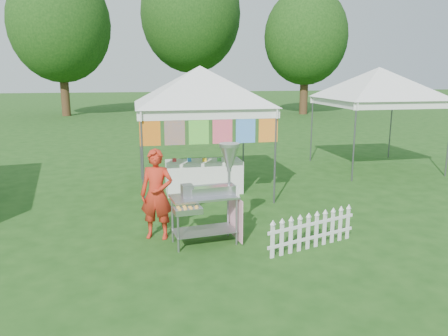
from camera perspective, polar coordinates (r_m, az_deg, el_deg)
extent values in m
plane|color=#1C4714|center=(7.56, 1.08, -9.74)|extent=(120.00, 120.00, 0.00)
cylinder|color=#59595E|center=(9.09, -10.58, 0.77)|extent=(0.04, 0.04, 2.10)
cylinder|color=#59595E|center=(9.56, 6.69, 1.47)|extent=(0.04, 0.04, 2.10)
cylinder|color=#59595E|center=(11.89, -10.87, 3.47)|extent=(0.04, 0.04, 2.10)
cylinder|color=#59595E|center=(12.25, 2.55, 3.94)|extent=(0.04, 0.04, 2.10)
cube|color=white|center=(9.08, -1.76, 7.03)|extent=(3.00, 0.03, 0.22)
cube|color=white|center=(11.88, -4.13, 8.27)|extent=(3.00, 0.03, 0.22)
pyramid|color=white|center=(10.44, -3.17, 13.21)|extent=(4.24, 4.24, 0.90)
cylinder|color=#59595E|center=(9.07, -1.77, 7.53)|extent=(3.00, 0.03, 0.03)
cube|color=#EA4C1A|center=(8.98, -9.66, 5.07)|extent=(0.42, 0.01, 0.70)
cube|color=orange|center=(9.01, -6.47, 5.19)|extent=(0.42, 0.01, 0.70)
cube|color=green|center=(9.07, -3.31, 5.29)|extent=(0.42, 0.01, 0.70)
cube|color=#DF1B9E|center=(9.16, -0.20, 5.38)|extent=(0.42, 0.01, 0.70)
cube|color=blue|center=(9.27, 2.84, 5.45)|extent=(0.42, 0.01, 0.70)
cube|color=#F9311B|center=(9.40, 5.81, 5.50)|extent=(0.42, 0.01, 0.70)
cylinder|color=#59595E|center=(11.97, 16.63, 3.23)|extent=(0.04, 0.04, 2.10)
cylinder|color=#59595E|center=(14.50, 11.37, 5.03)|extent=(0.04, 0.04, 2.10)
cylinder|color=#59595E|center=(15.82, 20.93, 5.05)|extent=(0.04, 0.04, 2.10)
cube|color=white|center=(12.60, 22.66, 7.59)|extent=(3.00, 0.03, 0.22)
cube|color=white|center=(15.03, 16.58, 8.65)|extent=(3.00, 0.03, 0.22)
pyramid|color=white|center=(13.77, 19.66, 12.32)|extent=(4.24, 4.24, 0.90)
cylinder|color=#59595E|center=(12.59, 22.69, 7.95)|extent=(3.00, 0.03, 0.03)
cylinder|color=#392814|center=(31.16, -20.12, 10.05)|extent=(0.56, 0.56, 3.96)
ellipsoid|color=#2B5918|center=(31.29, -20.66, 17.13)|extent=(6.40, 6.40, 7.36)
cylinder|color=#392814|center=(35.13, -4.23, 11.65)|extent=(0.56, 0.56, 4.84)
ellipsoid|color=#2B5918|center=(35.39, -4.36, 19.33)|extent=(7.60, 7.60, 8.74)
cylinder|color=#392814|center=(31.07, 10.40, 10.18)|extent=(0.56, 0.56, 3.52)
ellipsoid|color=#2B5918|center=(31.14, 10.66, 16.51)|extent=(5.60, 5.60, 6.44)
cylinder|color=gray|center=(7.08, -6.01, -7.79)|extent=(0.04, 0.04, 0.82)
cylinder|color=gray|center=(7.34, 1.66, -6.99)|extent=(0.04, 0.04, 0.82)
cylinder|color=gray|center=(7.50, -6.76, -6.66)|extent=(0.04, 0.04, 0.82)
cylinder|color=gray|center=(7.74, 0.52, -5.94)|extent=(0.04, 0.04, 0.82)
cube|color=gray|center=(7.46, -2.58, -8.17)|extent=(1.10, 0.64, 0.01)
cube|color=#B7B7BC|center=(7.28, -2.63, -3.78)|extent=(1.15, 0.67, 0.04)
cube|color=#B7B7BC|center=(7.34, -1.49, -2.92)|extent=(0.80, 0.32, 0.14)
cube|color=gray|center=(7.22, -4.83, -2.96)|extent=(0.21, 0.22, 0.20)
cylinder|color=gray|center=(7.35, 0.68, -0.29)|extent=(0.05, 0.05, 0.82)
cone|color=#B7B7BC|center=(7.30, 0.68, 1.46)|extent=(0.37, 0.37, 0.37)
cylinder|color=#B7B7BC|center=(7.27, 0.69, 3.02)|extent=(0.39, 0.39, 0.05)
cube|color=#B7B7BC|center=(6.89, -4.77, -5.53)|extent=(0.47, 0.32, 0.09)
cube|color=pink|center=(7.56, 1.51, -6.40)|extent=(0.10, 0.68, 0.74)
cube|color=white|center=(7.16, 1.81, -3.13)|extent=(0.03, 0.13, 0.16)
imported|color=red|center=(7.62, -8.79, -3.41)|extent=(0.67, 0.54, 1.58)
cube|color=white|center=(6.91, 6.35, -9.48)|extent=(0.07, 0.04, 0.56)
cube|color=white|center=(7.02, 7.55, -9.18)|extent=(0.07, 0.04, 0.56)
cube|color=white|center=(7.12, 8.71, -8.89)|extent=(0.07, 0.04, 0.56)
cube|color=white|center=(7.23, 9.83, -8.60)|extent=(0.07, 0.04, 0.56)
cube|color=white|center=(7.34, 10.92, -8.31)|extent=(0.07, 0.04, 0.56)
cube|color=white|center=(7.45, 11.97, -8.03)|extent=(0.07, 0.04, 0.56)
cube|color=white|center=(7.57, 12.99, -7.76)|extent=(0.07, 0.04, 0.56)
cube|color=white|center=(7.69, 13.98, -7.49)|extent=(0.07, 0.04, 0.56)
cube|color=white|center=(7.81, 14.94, -7.23)|extent=(0.07, 0.04, 0.56)
cube|color=white|center=(7.93, 15.86, -6.98)|extent=(0.07, 0.04, 0.56)
cube|color=white|center=(7.43, 11.42, -8.90)|extent=(1.71, 0.60, 0.05)
cube|color=white|center=(7.35, 11.50, -7.15)|extent=(1.71, 0.60, 0.05)
cube|color=white|center=(10.53, -2.64, -1.12)|extent=(1.80, 0.70, 0.78)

